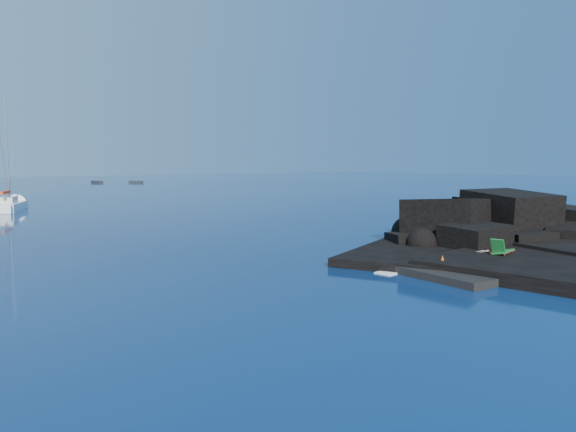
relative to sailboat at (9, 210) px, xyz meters
name	(u,v)px	position (x,y,z in m)	size (l,w,h in m)	color
ground	(433,283)	(4.81, -52.11, 0.00)	(400.00, 400.00, 0.00)	#031335
headland	(519,247)	(17.81, -49.11, 0.00)	(24.00, 24.00, 3.60)	black
beach	(480,269)	(9.31, -51.61, 0.00)	(8.50, 6.00, 0.70)	black
surf_foam	(412,256)	(9.81, -47.11, 0.00)	(10.00, 8.00, 0.06)	white
sailboat	(9,210)	(0.00, 0.00, 0.00)	(2.47, 11.79, 12.36)	white
deck_chair	(503,247)	(11.06, -51.83, 0.97)	(1.80, 0.79, 1.24)	#166425
towel	(482,256)	(10.90, -50.78, 0.37)	(1.78, 0.84, 0.05)	white
sunbather	(483,253)	(10.90, -50.78, 0.53)	(1.69, 0.50, 0.27)	tan
marker_cone	(442,261)	(7.02, -51.04, 0.61)	(0.34, 0.34, 0.52)	#D53E0B
distant_boat_a	(97,183)	(38.08, 74.63, 0.00)	(1.24, 3.98, 0.53)	#222327
distant_boat_b	(136,183)	(45.79, 68.42, 0.00)	(1.23, 3.94, 0.53)	#28292D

